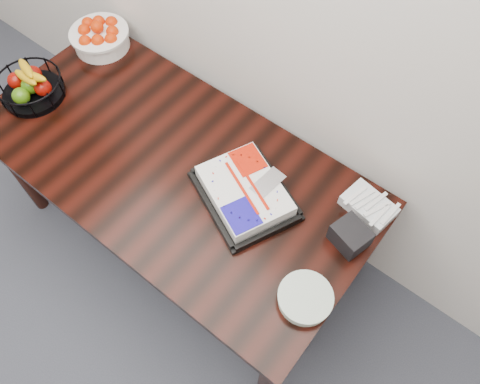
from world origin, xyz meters
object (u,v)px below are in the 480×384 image
Objects in this scene: table at (173,173)px; plate_stack at (305,298)px; napkin_box at (350,236)px; fruit_basket at (30,86)px; cake_tray at (245,192)px; tangerine_bowl at (99,33)px.

plate_stack reaches higher than table.
plate_stack is at bearing -90.00° from napkin_box.
plate_stack is 0.30m from napkin_box.
plate_stack is at bearing -1.36° from fruit_basket.
tangerine_bowl is (-1.12, 0.26, 0.04)m from cake_tray.
cake_tray is 1.14m from fruit_basket.
tangerine_bowl is at bearing 166.95° from cake_tray.
table is 8.92× the size of plate_stack.
table is at bearing -170.96° from cake_tray.
fruit_basket is at bearing 178.64° from plate_stack.
napkin_box is at bearing 11.75° from cake_tray.
cake_tray is 0.45m from napkin_box.
tangerine_bowl reaches higher than napkin_box.
cake_tray is 1.74× the size of tangerine_bowl.
table is 0.79m from fruit_basket.
fruit_basket reaches higher than napkin_box.
tangerine_bowl is at bearing 173.84° from napkin_box.
table is 3.51× the size of cake_tray.
table is at bearing 8.68° from fruit_basket.
fruit_basket is (-1.12, -0.17, 0.03)m from cake_tray.
table is 5.95× the size of fruit_basket.
plate_stack is (0.44, -0.21, -0.01)m from cake_tray.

